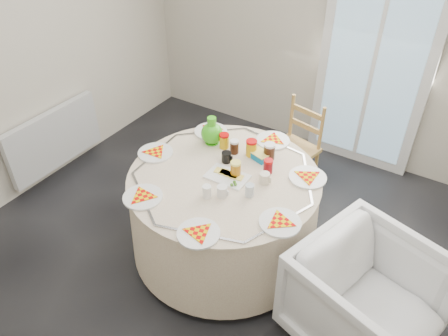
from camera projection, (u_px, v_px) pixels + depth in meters
The scene contains 14 objects.
floor at pixel (218, 268), 3.33m from camera, with size 4.00×4.00×0.00m, color black.
wall_back at pixel (339, 23), 3.89m from camera, with size 4.00×0.02×2.60m, color #BCB5A3.
wall_left at pixel (1, 50), 3.39m from camera, with size 0.02×4.00×2.60m, color #BCB5A3.
glass_door at pixel (376, 61), 3.83m from camera, with size 1.00×0.08×2.10m, color silver.
radiator at pixel (55, 139), 4.06m from camera, with size 0.07×1.00×0.55m, color silver.
table at pixel (224, 213), 3.26m from camera, with size 1.39×1.39×0.71m, color beige.
wooden_chair at pixel (294, 144), 3.83m from camera, with size 0.38×0.36×0.84m, color tan, non-canonical shape.
armchair at pixel (367, 297), 2.65m from camera, with size 0.78×0.73×0.80m, color white.
place_settings at pixel (224, 171), 3.02m from camera, with size 1.43×1.43×0.03m, color white, non-canonical shape.
jar_cluster at pixel (244, 149), 3.16m from camera, with size 0.49×0.24×0.14m, color #82540F, non-canonical shape.
butter_tub at pixel (260, 152), 3.18m from camera, with size 0.14×0.10×0.06m, color #0569A1.
green_pitcher at pixel (212, 127), 3.30m from camera, with size 0.17×0.17×0.22m, color green, non-canonical shape.
cheese_platter at pixel (227, 172), 3.01m from camera, with size 0.29×0.19×0.04m, color white, non-canonical shape.
mugs_glasses at pixel (239, 169), 2.98m from camera, with size 0.53×0.53×0.10m, color gray, non-canonical shape.
Camera 1 is at (1.21, -1.83, 2.62)m, focal length 35.00 mm.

